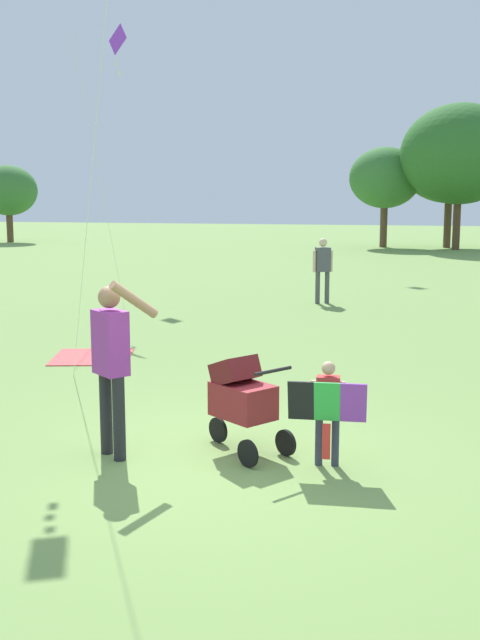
{
  "coord_description": "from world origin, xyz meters",
  "views": [
    {
      "loc": [
        1.97,
        -7.28,
        2.71
      ],
      "look_at": [
        0.07,
        1.05,
        1.3
      ],
      "focal_mm": 43.43,
      "sensor_mm": 36.0,
      "label": 1
    }
  ],
  "objects_px": {
    "child_with_butterfly_kite": "(328,404)",
    "stroller": "(242,396)",
    "person_sitting_far": "(323,265)",
    "person_adult_flyer": "(111,355)",
    "kite_orange_delta": "(116,54)",
    "picnic_blanket": "(92,357)"
  },
  "relations": [
    {
      "from": "child_with_butterfly_kite",
      "to": "person_sitting_far",
      "type": "xyz_separation_m",
      "value": [
        -1.43,
        11.57,
        0.31
      ]
    },
    {
      "from": "child_with_butterfly_kite",
      "to": "kite_orange_delta",
      "type": "height_order",
      "value": "kite_orange_delta"
    },
    {
      "from": "person_adult_flyer",
      "to": "stroller",
      "type": "xyz_separation_m",
      "value": [
        1.26,
        0.45,
        -0.47
      ]
    },
    {
      "from": "kite_orange_delta",
      "to": "person_sitting_far",
      "type": "bearing_deg",
      "value": 22.95
    },
    {
      "from": "kite_orange_delta",
      "to": "person_sitting_far",
      "type": "height_order",
      "value": "kite_orange_delta"
    },
    {
      "from": "stroller",
      "to": "person_sitting_far",
      "type": "height_order",
      "value": "person_sitting_far"
    },
    {
      "from": "person_adult_flyer",
      "to": "picnic_blanket",
      "type": "xyz_separation_m",
      "value": [
        -2.22,
        4.53,
        -1.07
      ]
    },
    {
      "from": "person_adult_flyer",
      "to": "kite_orange_delta",
      "type": "xyz_separation_m",
      "value": [
        -3.76,
        9.85,
        4.72
      ]
    },
    {
      "from": "stroller",
      "to": "picnic_blanket",
      "type": "height_order",
      "value": "stroller"
    },
    {
      "from": "child_with_butterfly_kite",
      "to": "person_sitting_far",
      "type": "height_order",
      "value": "person_sitting_far"
    },
    {
      "from": "picnic_blanket",
      "to": "person_sitting_far",
      "type": "bearing_deg",
      "value": 67.64
    },
    {
      "from": "stroller",
      "to": "picnic_blanket",
      "type": "relative_size",
      "value": 0.79
    },
    {
      "from": "kite_orange_delta",
      "to": "picnic_blanket",
      "type": "distance_m",
      "value": 8.01
    },
    {
      "from": "child_with_butterfly_kite",
      "to": "stroller",
      "type": "height_order",
      "value": "child_with_butterfly_kite"
    },
    {
      "from": "stroller",
      "to": "picnic_blanket",
      "type": "distance_m",
      "value": 5.4
    },
    {
      "from": "person_sitting_far",
      "to": "stroller",
      "type": "bearing_deg",
      "value": -87.46
    },
    {
      "from": "person_adult_flyer",
      "to": "picnic_blanket",
      "type": "bearing_deg",
      "value": 116.07
    },
    {
      "from": "picnic_blanket",
      "to": "person_adult_flyer",
      "type": "bearing_deg",
      "value": -63.93
    },
    {
      "from": "person_adult_flyer",
      "to": "person_sitting_far",
      "type": "xyz_separation_m",
      "value": [
        0.76,
        11.76,
        -0.13
      ]
    },
    {
      "from": "child_with_butterfly_kite",
      "to": "kite_orange_delta",
      "type": "bearing_deg",
      "value": 121.65
    },
    {
      "from": "person_adult_flyer",
      "to": "kite_orange_delta",
      "type": "relative_size",
      "value": 0.29
    },
    {
      "from": "person_sitting_far",
      "to": "picnic_blanket",
      "type": "xyz_separation_m",
      "value": [
        -2.97,
        -7.23,
        -0.94
      ]
    }
  ]
}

